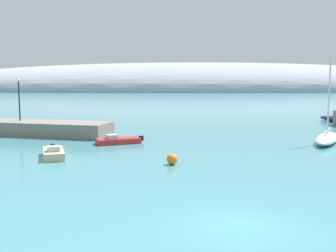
# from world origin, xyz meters

# --- Properties ---
(water) EXTENTS (600.00, 600.00, 0.00)m
(water) POSITION_xyz_m (0.00, 0.00, 0.00)
(water) COLOR teal
(water) RESTS_ON ground
(breakwater_rocks) EXTENTS (27.02, 10.96, 1.55)m
(breakwater_rocks) POSITION_xyz_m (-22.67, 29.62, 0.77)
(breakwater_rocks) COLOR gray
(breakwater_rocks) RESTS_ON ground
(distant_ridge) EXTENTS (337.11, 79.08, 29.87)m
(distant_ridge) POSITION_xyz_m (13.01, 201.28, 0.00)
(distant_ridge) COLOR #999EA8
(distant_ridge) RESTS_ON ground
(sailboat_white_near_shore) EXTENTS (5.43, 7.89, 8.73)m
(sailboat_white_near_shore) POSITION_xyz_m (12.80, 22.64, 0.51)
(sailboat_white_near_shore) COLOR white
(sailboat_white_near_shore) RESTS_ON water
(motorboat_sand_foreground) EXTENTS (2.76, 4.65, 1.02)m
(motorboat_sand_foreground) POSITION_xyz_m (-12.38, 15.31, 0.36)
(motorboat_sand_foreground) COLOR #C6B284
(motorboat_sand_foreground) RESTS_ON water
(motorboat_red_alongside_breakwater) EXTENTS (4.76, 3.20, 0.93)m
(motorboat_red_alongside_breakwater) POSITION_xyz_m (-8.00, 22.25, 0.31)
(motorboat_red_alongside_breakwater) COLOR red
(motorboat_red_alongside_breakwater) RESTS_ON water
(mooring_buoy_orange) EXTENTS (0.82, 0.82, 0.82)m
(mooring_buoy_orange) POSITION_xyz_m (-2.74, 12.54, 0.41)
(mooring_buoy_orange) COLOR orange
(mooring_buoy_orange) RESTS_ON water
(harbor_lamp_post) EXTENTS (0.36, 0.36, 4.84)m
(harbor_lamp_post) POSITION_xyz_m (-20.14, 29.14, 4.49)
(harbor_lamp_post) COLOR black
(harbor_lamp_post) RESTS_ON breakwater_rocks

